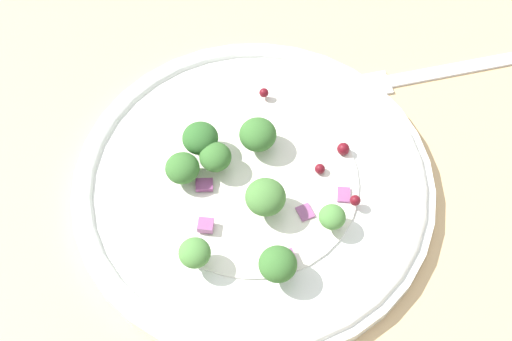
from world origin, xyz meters
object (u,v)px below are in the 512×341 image
at_px(plate, 256,183).
at_px(broccoli_floret_1, 268,197).
at_px(fork, 439,72).
at_px(broccoli_floret_2, 332,217).
at_px(broccoli_floret_0, 182,169).

relative_size(plate, broccoli_floret_1, 9.25).
height_order(plate, fork, plate).
relative_size(broccoli_floret_2, fork, 0.11).
distance_m(plate, fork, 0.19).
xyz_separation_m(plate, fork, (-0.06, 0.18, -0.01)).
xyz_separation_m(broccoli_floret_1, fork, (-0.08, 0.19, -0.03)).
bearing_deg(broccoli_floret_2, broccoli_floret_1, -125.41).
distance_m(plate, broccoli_floret_2, 0.07).
bearing_deg(broccoli_floret_0, broccoli_floret_1, 48.56).
distance_m(broccoli_floret_0, broccoli_floret_2, 0.12).
bearing_deg(broccoli_floret_1, plate, 179.23).
distance_m(broccoli_floret_0, broccoli_floret_1, 0.07).
height_order(broccoli_floret_1, fork, broccoli_floret_1).
distance_m(broccoli_floret_2, fork, 0.19).
bearing_deg(broccoli_floret_0, plate, 70.39).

